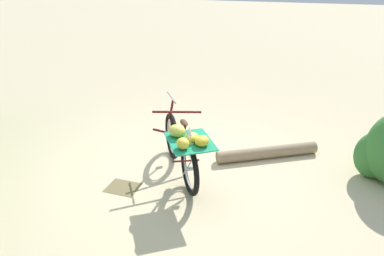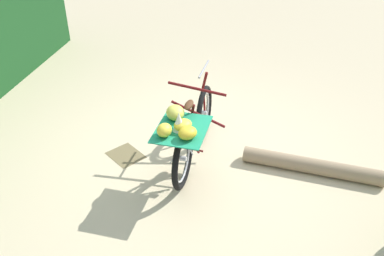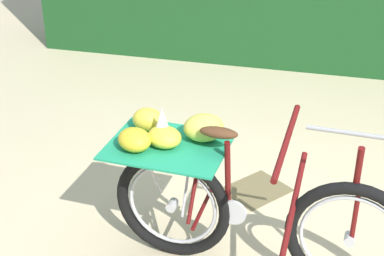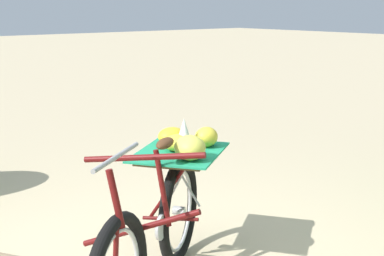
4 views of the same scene
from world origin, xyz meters
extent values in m
torus|color=black|center=(0.23, -0.38, 0.36)|extent=(0.47, 0.64, 0.73)
torus|color=#B7B7BC|center=(0.23, -0.38, 0.36)|extent=(0.34, 0.48, 0.57)
cylinder|color=#B7B7BC|center=(0.23, -0.38, 0.36)|extent=(0.10, 0.09, 0.06)
torus|color=black|center=(-0.36, 0.48, 0.36)|extent=(0.47, 0.64, 0.73)
torus|color=#B7B7BC|center=(-0.36, 0.48, 0.36)|extent=(0.34, 0.48, 0.57)
cylinder|color=#B7B7BC|center=(-0.36, 0.48, 0.36)|extent=(0.10, 0.09, 0.06)
cylinder|color=#590F0F|center=(0.05, -0.12, 0.53)|extent=(0.60, 0.42, 0.30)
cylinder|color=#590F0F|center=(0.01, -0.06, 0.92)|extent=(0.61, 0.43, 0.11)
cylinder|color=#590F0F|center=(-0.17, 0.20, 0.64)|extent=(0.11, 0.09, 0.49)
cylinder|color=#590F0F|center=(-0.25, 0.33, 0.38)|extent=(0.33, 0.24, 0.05)
cylinder|color=#590F0F|center=(-0.28, 0.36, 0.59)|extent=(0.28, 0.20, 0.47)
cylinder|color=#590F0F|center=(0.24, -0.39, 0.52)|extent=(0.06, 0.05, 0.30)
cylinder|color=#590F0F|center=(0.23, -0.38, 0.81)|extent=(0.10, 0.08, 0.30)
cylinder|color=gray|center=(0.21, -0.35, 1.02)|extent=(0.31, 0.44, 0.02)
ellipsoid|color=#4C2D19|center=(-0.20, 0.25, 0.91)|extent=(0.20, 0.23, 0.06)
cylinder|color=#B7B7BC|center=(-0.15, 0.17, 0.40)|extent=(0.11, 0.14, 0.16)
cylinder|color=#B7B7BC|center=(-0.31, 0.40, 0.56)|extent=(0.18, 0.13, 0.39)
cylinder|color=#B7B7BC|center=(-0.43, 0.58, 0.56)|extent=(0.21, 0.15, 0.39)
cube|color=brown|center=(-0.37, 0.50, 0.76)|extent=(0.70, 0.74, 0.02)
cube|color=#1E8C60|center=(-0.37, 0.50, 0.78)|extent=(0.83, 0.87, 0.01)
ellipsoid|color=yellow|center=(-0.36, 0.72, 0.85)|extent=(0.23, 0.24, 0.14)
ellipsoid|color=gold|center=(-0.55, 0.57, 0.84)|extent=(0.18, 0.21, 0.12)
ellipsoid|color=yellow|center=(-0.39, 0.50, 0.84)|extent=(0.20, 0.23, 0.11)
ellipsoid|color=#CCC64C|center=(-0.17, 0.42, 0.86)|extent=(0.30, 0.29, 0.16)
cone|color=white|center=(-0.38, 0.54, 0.89)|extent=(0.19, 0.19, 0.22)
cube|color=olive|center=(0.55, 0.68, 0.00)|extent=(0.44, 0.36, 0.01)
camera|label=1|loc=(-1.70, 4.37, 2.79)|focal=33.66mm
camera|label=2|loc=(-3.34, 2.95, 3.26)|focal=39.86mm
camera|label=3|loc=(-2.04, -1.89, 2.41)|focal=54.37mm
camera|label=4|loc=(2.43, -1.71, 1.74)|focal=51.35mm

